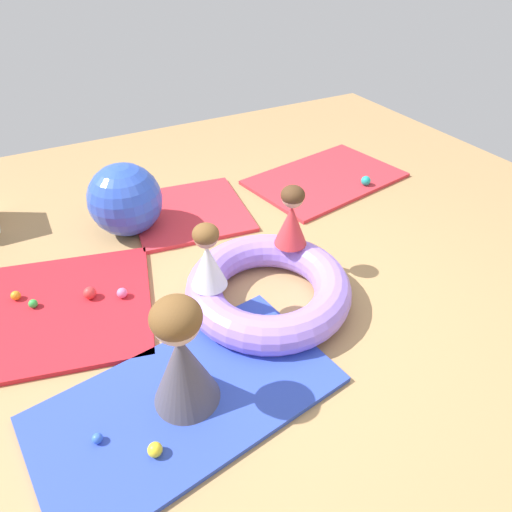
{
  "coord_description": "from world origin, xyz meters",
  "views": [
    {
      "loc": [
        -1.24,
        -2.21,
        2.41
      ],
      "look_at": [
        0.09,
        0.26,
        0.32
      ],
      "focal_mm": 31.59,
      "sensor_mm": 36.0,
      "label": 1
    }
  ],
  "objects_px": {
    "inflatable_cushion": "(268,288)",
    "play_ball_orange": "(16,296)",
    "adult_seated": "(181,355)",
    "child_in_red": "(292,217)",
    "play_ball_green": "(33,304)",
    "play_ball_blue": "(97,438)",
    "play_ball_red": "(90,293)",
    "exercise_ball_large": "(125,200)",
    "play_ball_yellow": "(155,450)",
    "child_in_white": "(207,257)",
    "play_ball_pink": "(122,293)",
    "play_ball_teal": "(366,181)"
  },
  "relations": [
    {
      "from": "inflatable_cushion",
      "to": "play_ball_orange",
      "type": "bearing_deg",
      "value": 152.17
    },
    {
      "from": "play_ball_orange",
      "to": "adult_seated",
      "type": "bearing_deg",
      "value": -60.12
    },
    {
      "from": "child_in_red",
      "to": "play_ball_green",
      "type": "relative_size",
      "value": 7.72
    },
    {
      "from": "play_ball_orange",
      "to": "child_in_red",
      "type": "bearing_deg",
      "value": -17.14
    },
    {
      "from": "inflatable_cushion",
      "to": "play_ball_blue",
      "type": "height_order",
      "value": "inflatable_cushion"
    },
    {
      "from": "play_ball_red",
      "to": "exercise_ball_large",
      "type": "xyz_separation_m",
      "value": [
        0.55,
        0.85,
        0.25
      ]
    },
    {
      "from": "inflatable_cushion",
      "to": "adult_seated",
      "type": "distance_m",
      "value": 1.09
    },
    {
      "from": "play_ball_yellow",
      "to": "play_ball_green",
      "type": "relative_size",
      "value": 1.24
    },
    {
      "from": "inflatable_cushion",
      "to": "child_in_white",
      "type": "bearing_deg",
      "value": 166.71
    },
    {
      "from": "inflatable_cushion",
      "to": "exercise_ball_large",
      "type": "relative_size",
      "value": 1.87
    },
    {
      "from": "play_ball_orange",
      "to": "play_ball_blue",
      "type": "xyz_separation_m",
      "value": [
        0.29,
        -1.51,
        -0.01
      ]
    },
    {
      "from": "play_ball_pink",
      "to": "play_ball_yellow",
      "type": "xyz_separation_m",
      "value": [
        -0.18,
        -1.37,
        0.0
      ]
    },
    {
      "from": "child_in_red",
      "to": "child_in_white",
      "type": "distance_m",
      "value": 0.81
    },
    {
      "from": "play_ball_teal",
      "to": "play_ball_yellow",
      "type": "bearing_deg",
      "value": -147.56
    },
    {
      "from": "play_ball_blue",
      "to": "exercise_ball_large",
      "type": "distance_m",
      "value": 2.26
    },
    {
      "from": "exercise_ball_large",
      "to": "play_ball_orange",
      "type": "bearing_deg",
      "value": -150.68
    },
    {
      "from": "play_ball_blue",
      "to": "play_ball_green",
      "type": "bearing_deg",
      "value": 97.68
    },
    {
      "from": "child_in_red",
      "to": "exercise_ball_large",
      "type": "height_order",
      "value": "child_in_red"
    },
    {
      "from": "play_ball_orange",
      "to": "child_in_white",
      "type": "bearing_deg",
      "value": -32.05
    },
    {
      "from": "play_ball_pink",
      "to": "play_ball_red",
      "type": "distance_m",
      "value": 0.25
    },
    {
      "from": "inflatable_cushion",
      "to": "play_ball_red",
      "type": "height_order",
      "value": "inflatable_cushion"
    },
    {
      "from": "child_in_red",
      "to": "play_ball_green",
      "type": "distance_m",
      "value": 2.09
    },
    {
      "from": "play_ball_orange",
      "to": "play_ball_yellow",
      "type": "distance_m",
      "value": 1.82
    },
    {
      "from": "child_in_red",
      "to": "child_in_white",
      "type": "relative_size",
      "value": 1.02
    },
    {
      "from": "play_ball_green",
      "to": "play_ball_teal",
      "type": "bearing_deg",
      "value": 5.9
    },
    {
      "from": "child_in_red",
      "to": "play_ball_teal",
      "type": "xyz_separation_m",
      "value": [
        1.52,
        0.85,
        -0.44
      ]
    },
    {
      "from": "child_in_red",
      "to": "child_in_white",
      "type": "bearing_deg",
      "value": -18.85
    },
    {
      "from": "child_in_white",
      "to": "inflatable_cushion",
      "type": "bearing_deg",
      "value": 142.1
    },
    {
      "from": "play_ball_blue",
      "to": "play_ball_red",
      "type": "relative_size",
      "value": 0.63
    },
    {
      "from": "inflatable_cushion",
      "to": "play_ball_teal",
      "type": "xyz_separation_m",
      "value": [
        1.88,
        1.12,
        -0.05
      ]
    },
    {
      "from": "play_ball_green",
      "to": "play_ball_red",
      "type": "bearing_deg",
      "value": -13.61
    },
    {
      "from": "play_ball_green",
      "to": "play_ball_red",
      "type": "height_order",
      "value": "play_ball_red"
    },
    {
      "from": "child_in_white",
      "to": "play_ball_orange",
      "type": "xyz_separation_m",
      "value": [
        -1.3,
        0.81,
        -0.45
      ]
    },
    {
      "from": "child_in_white",
      "to": "exercise_ball_large",
      "type": "relative_size",
      "value": 0.75
    },
    {
      "from": "child_in_white",
      "to": "adult_seated",
      "type": "height_order",
      "value": "adult_seated"
    },
    {
      "from": "exercise_ball_large",
      "to": "child_in_white",
      "type": "bearing_deg",
      "value": -80.65
    },
    {
      "from": "inflatable_cushion",
      "to": "exercise_ball_large",
      "type": "height_order",
      "value": "exercise_ball_large"
    },
    {
      "from": "play_ball_yellow",
      "to": "play_ball_teal",
      "type": "height_order",
      "value": "play_ball_teal"
    },
    {
      "from": "inflatable_cushion",
      "to": "play_ball_green",
      "type": "height_order",
      "value": "inflatable_cushion"
    },
    {
      "from": "adult_seated",
      "to": "play_ball_pink",
      "type": "height_order",
      "value": "adult_seated"
    },
    {
      "from": "inflatable_cushion",
      "to": "adult_seated",
      "type": "relative_size",
      "value": 1.59
    },
    {
      "from": "adult_seated",
      "to": "play_ball_green",
      "type": "xyz_separation_m",
      "value": [
        -0.74,
        1.31,
        -0.35
      ]
    },
    {
      "from": "play_ball_orange",
      "to": "play_ball_green",
      "type": "bearing_deg",
      "value": -55.76
    },
    {
      "from": "adult_seated",
      "to": "play_ball_orange",
      "type": "bearing_deg",
      "value": -129.26
    },
    {
      "from": "child_in_red",
      "to": "child_in_white",
      "type": "xyz_separation_m",
      "value": [
        -0.79,
        -0.17,
        -0.0
      ]
    },
    {
      "from": "child_in_red",
      "to": "play_ball_yellow",
      "type": "relative_size",
      "value": 6.23
    },
    {
      "from": "play_ball_yellow",
      "to": "play_ball_blue",
      "type": "height_order",
      "value": "play_ball_yellow"
    },
    {
      "from": "play_ball_red",
      "to": "child_in_red",
      "type": "bearing_deg",
      "value": -13.86
    },
    {
      "from": "play_ball_orange",
      "to": "play_ball_green",
      "type": "distance_m",
      "value": 0.19
    },
    {
      "from": "child_in_red",
      "to": "play_ball_orange",
      "type": "distance_m",
      "value": 2.23
    }
  ]
}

